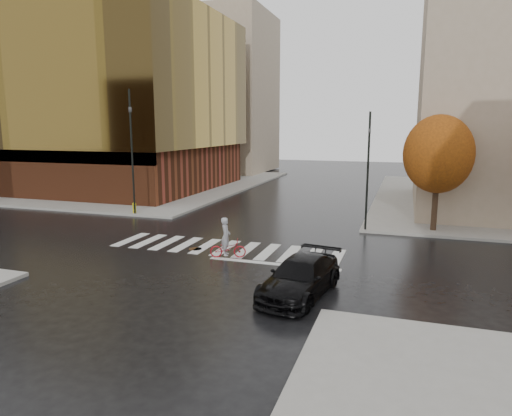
{
  "coord_description": "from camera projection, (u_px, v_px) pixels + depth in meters",
  "views": [
    {
      "loc": [
        8.38,
        -19.95,
        6.02
      ],
      "look_at": [
        1.38,
        1.16,
        2.0
      ],
      "focal_mm": 32.0,
      "sensor_mm": 36.0,
      "label": 1
    }
  ],
  "objects": [
    {
      "name": "traffic_light_nw",
      "position": [
        131.0,
        142.0,
        30.1
      ],
      "size": [
        0.24,
        0.21,
        8.22
      ],
      "rotation": [
        0.0,
        0.0,
        -1.79
      ],
      "color": "black",
      "rests_on": "sidewalk_nw"
    },
    {
      "name": "manhole",
      "position": [
        195.0,
        249.0,
        22.58
      ],
      "size": [
        0.82,
        0.82,
        0.01
      ],
      "primitive_type": "cylinder",
      "rotation": [
        0.0,
        0.0,
        0.31
      ],
      "color": "#4C321B",
      "rests_on": "ground"
    },
    {
      "name": "crosswalk",
      "position": [
        226.0,
        248.0,
        22.77
      ],
      "size": [
        12.0,
        3.0,
        0.01
      ],
      "primitive_type": "cube",
      "color": "silver",
      "rests_on": "ground"
    },
    {
      "name": "tree_ne_a",
      "position": [
        438.0,
        154.0,
        25.32
      ],
      "size": [
        3.8,
        3.8,
        6.5
      ],
      "color": "#2F2415",
      "rests_on": "sidewalk_ne"
    },
    {
      "name": "office_glass",
      "position": [
        83.0,
        102.0,
        44.45
      ],
      "size": [
        27.0,
        19.0,
        16.0
      ],
      "color": "#5E2C16",
      "rests_on": "sidewalk_nw"
    },
    {
      "name": "fire_hydrant",
      "position": [
        134.0,
        207.0,
        31.11
      ],
      "size": [
        0.26,
        0.26,
        0.73
      ],
      "color": "#CBC10B",
      "rests_on": "sidewalk_nw"
    },
    {
      "name": "traffic_light_ne",
      "position": [
        368.0,
        165.0,
        25.55
      ],
      "size": [
        0.14,
        0.17,
        6.65
      ],
      "rotation": [
        0.0,
        0.0,
        3.11
      ],
      "color": "black",
      "rests_on": "sidewalk_ne"
    },
    {
      "name": "sedan",
      "position": [
        300.0,
        277.0,
        16.31
      ],
      "size": [
        2.61,
        4.91,
        1.35
      ],
      "primitive_type": "imported",
      "rotation": [
        0.0,
        0.0,
        -0.16
      ],
      "color": "black",
      "rests_on": "ground"
    },
    {
      "name": "building_nw_far",
      "position": [
        216.0,
        94.0,
        60.01
      ],
      "size": [
        14.0,
        12.0,
        20.0
      ],
      "primitive_type": "cube",
      "color": "gray",
      "rests_on": "sidewalk_nw"
    },
    {
      "name": "cyclist",
      "position": [
        227.0,
        244.0,
        21.04
      ],
      "size": [
        1.76,
        1.06,
        1.89
      ],
      "rotation": [
        0.0,
        0.0,
        1.89
      ],
      "color": "maroon",
      "rests_on": "ground"
    },
    {
      "name": "sidewalk_nw",
      "position": [
        115.0,
        183.0,
        48.41
      ],
      "size": [
        30.0,
        30.0,
        0.15
      ],
      "primitive_type": "cube",
      "color": "gray",
      "rests_on": "ground"
    },
    {
      "name": "ground",
      "position": [
        222.0,
        251.0,
        22.3
      ],
      "size": [
        120.0,
        120.0,
        0.0
      ],
      "primitive_type": "plane",
      "color": "black",
      "rests_on": "ground"
    }
  ]
}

